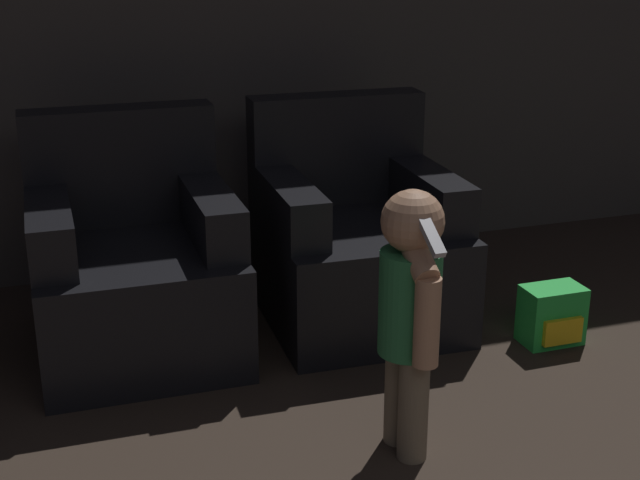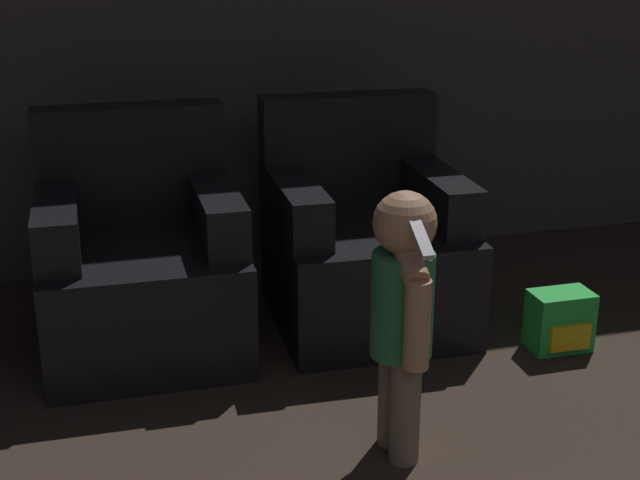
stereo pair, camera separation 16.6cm
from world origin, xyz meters
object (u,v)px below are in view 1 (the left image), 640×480
(armchair_left, at_px, (134,270))
(person_toddler, at_px, (411,303))
(toy_backpack, at_px, (552,316))
(armchair_right, at_px, (355,244))

(armchair_left, bearing_deg, person_toddler, -54.86)
(person_toddler, relative_size, toy_backpack, 3.61)
(armchair_right, height_order, toy_backpack, armchair_right)
(armchair_right, xyz_separation_m, toy_backpack, (0.66, -0.50, -0.21))
(armchair_left, relative_size, toy_backpack, 3.80)
(person_toddler, bearing_deg, toy_backpack, 120.32)
(person_toddler, height_order, toy_backpack, person_toddler)
(armchair_left, distance_m, armchair_right, 0.92)
(armchair_right, height_order, person_toddler, armchair_right)
(armchair_left, distance_m, toy_backpack, 1.68)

